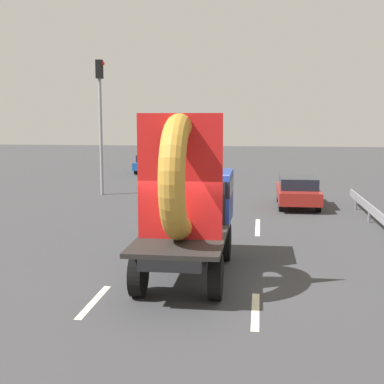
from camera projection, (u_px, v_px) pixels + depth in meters
name	position (u px, v px, depth m)	size (l,w,h in m)	color
ground_plane	(193.00, 280.00, 12.86)	(120.00, 120.00, 0.00)	#38383A
flatbed_truck	(189.00, 200.00, 13.32)	(2.02, 5.18, 3.99)	black
distant_sedan	(298.00, 191.00, 23.33)	(1.74, 4.07, 1.33)	black
traffic_light	(100.00, 109.00, 26.45)	(0.42, 0.36, 6.69)	gray
guardrail	(378.00, 216.00, 18.42)	(0.10, 11.28, 0.71)	gray
lane_dash_left_near	(94.00, 301.00, 11.36)	(2.08, 0.16, 0.01)	beige
lane_dash_left_far	(165.00, 223.00, 19.72)	(2.63, 0.16, 0.01)	beige
lane_dash_right_near	(255.00, 311.00, 10.82)	(2.13, 0.16, 0.01)	beige
lane_dash_right_far	(258.00, 227.00, 19.04)	(2.93, 0.16, 0.01)	beige
oncoming_car	(150.00, 163.00, 37.64)	(1.70, 3.96, 1.29)	black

